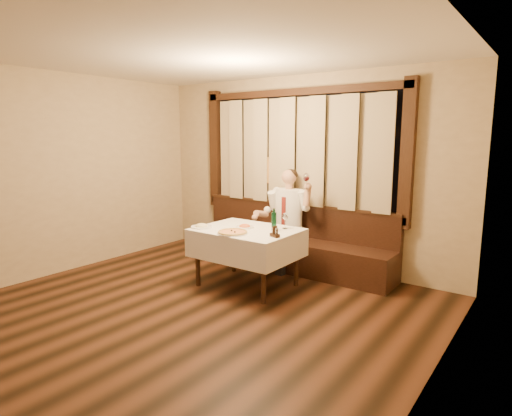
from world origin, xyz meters
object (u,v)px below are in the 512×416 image
Objects in this scene: banquette at (289,246)px; pasta_red at (245,225)px; pasta_cream at (201,225)px; green_bottle at (274,221)px; seated_man at (286,212)px; cruet_caddy at (275,233)px; dining_table at (247,237)px; pizza at (233,232)px.

pasta_red is (-0.07, -0.97, 0.48)m from banquette.
green_bottle is at bearing 25.18° from pasta_cream.
pasta_red is at bearing -95.27° from seated_man.
cruet_caddy reaches higher than pasta_red.
pasta_red is at bearing -179.88° from cruet_caddy.
pasta_cream is (-0.46, -0.33, 0.00)m from pasta_red.
pizza reaches higher than dining_table.
pasta_cream is 0.19× the size of seated_man.
green_bottle reaches higher than pasta_cream.
pasta_red is 0.64m from cruet_caddy.
pizza is 2.77× the size of cruet_caddy.
cruet_caddy is at bearing -16.21° from dining_table.
seated_man is at bearing 89.46° from dining_table.
dining_table is 0.61m from pasta_cream.
seated_man is at bearing 90.47° from pizza.
green_bottle is (0.40, 0.08, 0.09)m from pasta_red.
green_bottle is (0.33, 0.13, 0.23)m from dining_table.
dining_table is 0.95m from seated_man.
cruet_caddy is at bearing 17.01° from pizza.
pizza is at bearing -144.14° from cruet_caddy.
dining_table is 0.16m from pasta_red.
pasta_cream is 0.95m from green_bottle.
dining_table is 5.32× the size of pasta_red.
seated_man is (-0.01, 1.24, 0.07)m from pizza.
green_bottle reaches higher than banquette.
pizza is 1.39× the size of pasta_cream.
dining_table is 0.42m from green_bottle.
cruet_caddy is 1.21m from seated_man.
cruet_caddy is (0.51, 0.16, 0.03)m from pizza.
pasta_cream is 1.07m from cruet_caddy.
pasta_cream is at bearing -144.44° from pasta_red.
cruet_caddy is at bearing 6.60° from pasta_cream.
dining_table is (0.00, -1.02, 0.34)m from banquette.
seated_man is at bearing 65.99° from pasta_cream.
pasta_red is at bearing 145.37° from dining_table.
banquette reaches higher than pizza.
pizza is 1.58× the size of pasta_red.
pizza is 0.26× the size of seated_man.
cruet_caddy is (1.06, 0.12, 0.01)m from pasta_cream.
pizza is 0.54m from cruet_caddy.
seated_man reaches higher than pasta_red.
pasta_cream is at bearing -112.18° from banquette.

